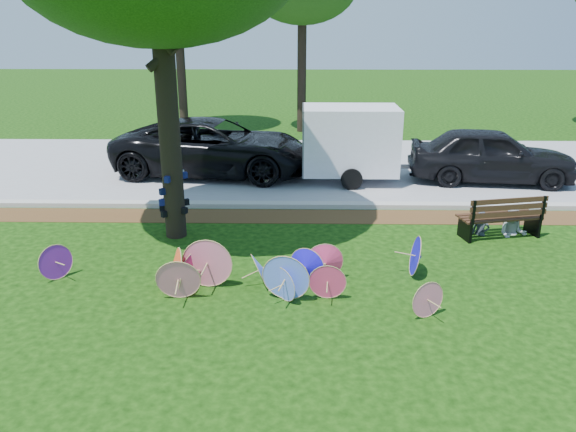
# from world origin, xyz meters

# --- Properties ---
(ground) EXTENTS (90.00, 90.00, 0.00)m
(ground) POSITION_xyz_m (0.00, 0.00, 0.00)
(ground) COLOR black
(ground) RESTS_ON ground
(mulch_strip) EXTENTS (90.00, 1.00, 0.01)m
(mulch_strip) POSITION_xyz_m (0.00, 4.50, 0.01)
(mulch_strip) COLOR #472D16
(mulch_strip) RESTS_ON ground
(curb) EXTENTS (90.00, 0.30, 0.12)m
(curb) POSITION_xyz_m (0.00, 5.20, 0.06)
(curb) COLOR #B7B5AD
(curb) RESTS_ON ground
(street) EXTENTS (90.00, 8.00, 0.01)m
(street) POSITION_xyz_m (0.00, 9.35, 0.01)
(street) COLOR gray
(street) RESTS_ON ground
(parasol_pile) EXTENTS (7.04, 2.11, 0.90)m
(parasol_pile) POSITION_xyz_m (-0.03, 0.70, 0.37)
(parasol_pile) COLOR #1C12E7
(parasol_pile) RESTS_ON ground
(black_van) EXTENTS (6.24, 3.44, 1.66)m
(black_van) POSITION_xyz_m (-1.82, 8.37, 0.83)
(black_van) COLOR black
(black_van) RESTS_ON ground
(dark_pickup) EXTENTS (4.77, 2.34, 1.57)m
(dark_pickup) POSITION_xyz_m (6.23, 7.66, 0.78)
(dark_pickup) COLOR black
(dark_pickup) RESTS_ON ground
(cargo_trailer) EXTENTS (2.65, 1.69, 2.45)m
(cargo_trailer) POSITION_xyz_m (2.17, 7.61, 1.23)
(cargo_trailer) COLOR white
(cargo_trailer) RESTS_ON ground
(park_bench) EXTENTS (1.90, 1.04, 0.94)m
(park_bench) POSITION_xyz_m (5.05, 3.34, 0.47)
(park_bench) COLOR black
(park_bench) RESTS_ON ground
(person_left) EXTENTS (0.45, 0.38, 1.04)m
(person_left) POSITION_xyz_m (4.70, 3.39, 0.52)
(person_left) COLOR #383F4C
(person_left) RESTS_ON ground
(person_right) EXTENTS (0.71, 0.63, 1.21)m
(person_right) POSITION_xyz_m (5.40, 3.39, 0.60)
(person_right) COLOR #B8B9C1
(person_right) RESTS_ON ground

